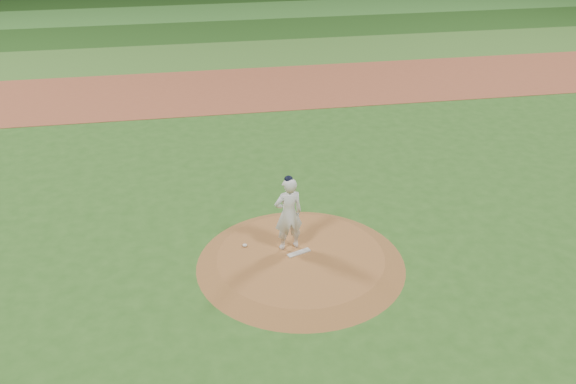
{
  "coord_description": "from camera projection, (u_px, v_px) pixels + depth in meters",
  "views": [
    {
      "loc": [
        -2.68,
        -13.73,
        9.74
      ],
      "look_at": [
        0.0,
        2.0,
        1.1
      ],
      "focal_mm": 40.0,
      "sensor_mm": 36.0,
      "label": 1
    }
  ],
  "objects": [
    {
      "name": "pitchers_mound",
      "position": [
        301.0,
        260.0,
        16.87
      ],
      "size": [
        5.5,
        5.5,
        0.25
      ],
      "primitive_type": "cone",
      "color": "#935B2D",
      "rests_on": "ground"
    },
    {
      "name": "pitcher_on_mound",
      "position": [
        288.0,
        214.0,
        16.68
      ],
      "size": [
        0.84,
        0.62,
        2.15
      ],
      "color": "white",
      "rests_on": "pitchers_mound"
    },
    {
      "name": "outfield_stripe_0",
      "position": [
        232.0,
        55.0,
        33.83
      ],
      "size": [
        70.0,
        5.0,
        0.02
      ],
      "primitive_type": "cube",
      "color": "#3F7129",
      "rests_on": "ground"
    },
    {
      "name": "outfield_stripe_1",
      "position": [
        225.0,
        31.0,
        38.17
      ],
      "size": [
        70.0,
        5.0,
        0.02
      ],
      "primitive_type": "cube",
      "color": "#1F4717",
      "rests_on": "ground"
    },
    {
      "name": "outfield_stripe_2",
      "position": [
        219.0,
        12.0,
        42.5
      ],
      "size": [
        70.0,
        5.0,
        0.02
      ],
      "primitive_type": "cube",
      "color": "#397C2D",
      "rests_on": "ground"
    },
    {
      "name": "rosin_bag",
      "position": [
        245.0,
        245.0,
        17.21
      ],
      "size": [
        0.13,
        0.13,
        0.07
      ],
      "primitive_type": "ellipsoid",
      "color": "beige",
      "rests_on": "pitchers_mound"
    },
    {
      "name": "pitching_rubber",
      "position": [
        299.0,
        253.0,
        16.93
      ],
      "size": [
        0.67,
        0.39,
        0.03
      ],
      "primitive_type": "cube",
      "rotation": [
        0.0,
        0.0,
        0.37
      ],
      "color": "beige",
      "rests_on": "pitchers_mound"
    },
    {
      "name": "infield_dirt_band",
      "position": [
        244.0,
        89.0,
        29.06
      ],
      "size": [
        70.0,
        6.0,
        0.02
      ],
      "primitive_type": "cube",
      "color": "brown",
      "rests_on": "ground"
    },
    {
      "name": "ground",
      "position": [
        301.0,
        264.0,
        16.93
      ],
      "size": [
        120.0,
        120.0,
        0.0
      ],
      "primitive_type": "plane",
      "color": "#2D5C1D",
      "rests_on": "ground"
    }
  ]
}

